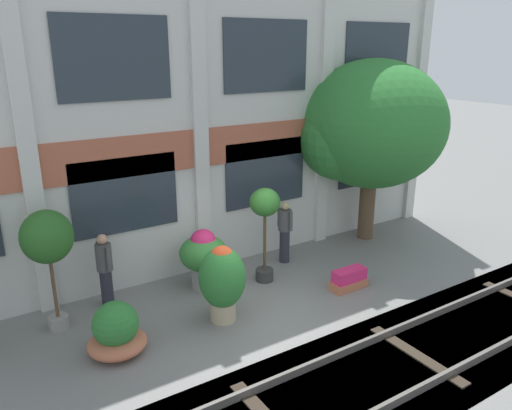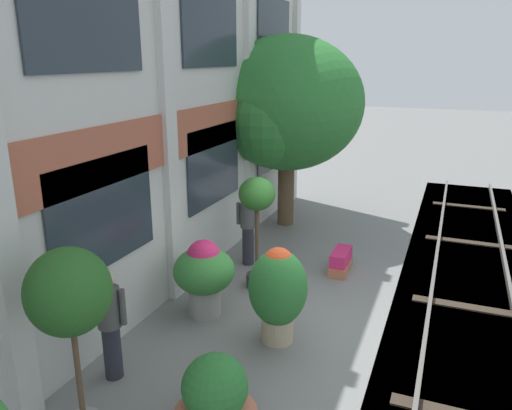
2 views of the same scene
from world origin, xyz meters
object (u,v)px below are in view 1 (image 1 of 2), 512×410
broadleaf_tree (372,128)px  potted_plant_fluted_column (222,278)px  potted_plant_low_pan (265,213)px  potted_plant_wide_bowl (116,332)px  potted_plant_stone_basin (203,254)px  potted_plant_terracotta_small (47,240)px  resident_by_doorway (105,268)px  resident_watching_tracks (285,230)px  potted_plant_square_trough (349,279)px

broadleaf_tree → potted_plant_fluted_column: 6.45m
broadleaf_tree → potted_plant_low_pan: 4.38m
potted_plant_wide_bowl → potted_plant_stone_basin: 2.95m
potted_plant_terracotta_small → resident_by_doorway: (1.11, 0.40, -1.00)m
potted_plant_fluted_column → potted_plant_low_pan: bearing=31.5°
broadleaf_tree → potted_plant_stone_basin: bearing=-177.0°
potted_plant_terracotta_small → resident_watching_tracks: size_ratio=1.51×
potted_plant_terracotta_small → resident_watching_tracks: 5.77m
resident_by_doorway → resident_watching_tracks: 4.57m
broadleaf_tree → potted_plant_square_trough: bearing=-140.5°
potted_plant_low_pan → broadleaf_tree: bearing=10.6°
potted_plant_low_pan → potted_plant_terracotta_small: (-4.64, 0.45, 0.17)m
potted_plant_terracotta_small → potted_plant_stone_basin: (3.27, 0.02, -1.06)m
potted_plant_fluted_column → potted_plant_square_trough: size_ratio=1.77×
potted_plant_fluted_column → potted_plant_stone_basin: size_ratio=1.14×
resident_watching_tracks → resident_by_doorway: bearing=-10.0°
potted_plant_low_pan → potted_plant_wide_bowl: bearing=-165.7°
potted_plant_stone_basin → broadleaf_tree: bearing=3.0°
broadleaf_tree → potted_plant_wide_bowl: bearing=-167.6°
potted_plant_fluted_column → potted_plant_wide_bowl: bearing=178.7°
potted_plant_square_trough → resident_watching_tracks: 2.17m
broadleaf_tree → resident_watching_tracks: broadleaf_tree is taller
potted_plant_terracotta_small → potted_plant_square_trough: 6.55m
potted_plant_low_pan → potted_plant_stone_basin: size_ratio=1.61×
potted_plant_low_pan → resident_watching_tracks: size_ratio=1.40×
broadleaf_tree → resident_by_doorway: (-7.57, 0.09, -2.34)m
potted_plant_wide_bowl → potted_plant_stone_basin: bearing=30.1°
potted_plant_terracotta_small → resident_by_doorway: 1.55m
potted_plant_low_pan → resident_by_doorway: potted_plant_low_pan is taller
potted_plant_stone_basin → resident_watching_tracks: resident_watching_tracks is taller
potted_plant_low_pan → resident_by_doorway: (-3.53, 0.85, -0.83)m
potted_plant_terracotta_small → potted_plant_fluted_column: 3.42m
potted_plant_stone_basin → resident_watching_tracks: 2.42m
resident_watching_tracks → potted_plant_low_pan: bearing=23.9°
potted_plant_wide_bowl → resident_watching_tracks: (4.95, 1.63, 0.46)m
broadleaf_tree → potted_plant_stone_basin: 5.93m
potted_plant_terracotta_small → potted_plant_square_trough: size_ratio=2.69×
potted_plant_square_trough → resident_by_doorway: 5.48m
potted_plant_square_trough → resident_by_doorway: (-4.95, 2.25, 0.65)m
potted_plant_low_pan → potted_plant_wide_bowl: 4.24m
potted_plant_terracotta_small → potted_plant_stone_basin: size_ratio=1.73×
potted_plant_terracotta_small → potted_plant_wide_bowl: bearing=-63.1°
broadleaf_tree → potted_plant_square_trough: 4.53m
potted_plant_wide_bowl → resident_by_doorway: resident_by_doorway is taller
broadleaf_tree → potted_plant_stone_basin: broadleaf_tree is taller
potted_plant_low_pan → potted_plant_fluted_column: size_ratio=1.41×
potted_plant_square_trough → potted_plant_stone_basin: (-2.80, 1.87, 0.60)m
potted_plant_terracotta_small → resident_watching_tracks: potted_plant_terracotta_small is taller
resident_watching_tracks → potted_plant_square_trough: bearing=93.4°
potted_plant_stone_basin → resident_by_doorway: bearing=170.0°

